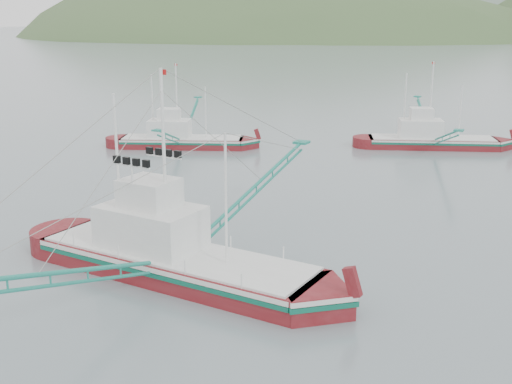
% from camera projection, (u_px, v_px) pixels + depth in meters
% --- Properties ---
extents(ground, '(1200.00, 1200.00, 0.00)m').
position_uv_depth(ground, '(204.00, 277.00, 33.94)').
color(ground, slate).
rests_on(ground, ground).
extents(main_boat, '(16.24, 29.00, 11.74)m').
position_uv_depth(main_boat, '(172.00, 246.00, 33.71)').
color(main_boat, maroon).
rests_on(main_boat, ground).
extents(bg_boat_left, '(13.06, 22.03, 9.36)m').
position_uv_depth(bg_boat_left, '(181.00, 129.00, 66.73)').
color(bg_boat_left, maroon).
rests_on(bg_boat_left, ground).
extents(bg_boat_far, '(13.39, 22.64, 9.56)m').
position_uv_depth(bg_boat_far, '(432.00, 130.00, 66.50)').
color(bg_boat_far, maroon).
rests_on(bg_boat_far, ground).
extents(headland_left, '(448.00, 308.00, 210.00)m').
position_uv_depth(headland_left, '(259.00, 36.00, 421.86)').
color(headland_left, '#3D582D').
rests_on(headland_left, ground).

